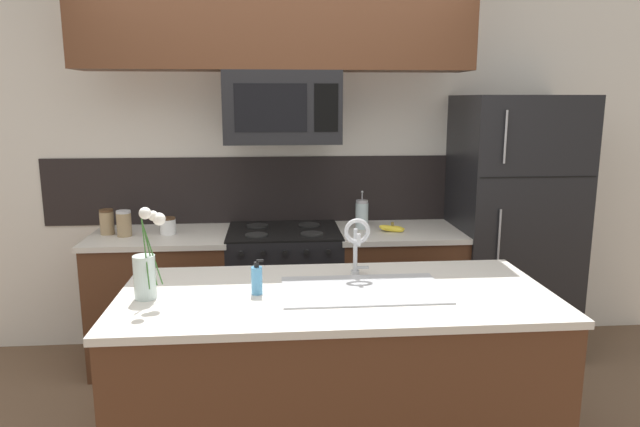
% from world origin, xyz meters
% --- Properties ---
extents(ground_plane, '(10.00, 10.00, 0.00)m').
position_xyz_m(ground_plane, '(0.00, 0.00, 0.00)').
color(ground_plane, brown).
extents(rear_partition, '(5.20, 0.10, 2.60)m').
position_xyz_m(rear_partition, '(0.30, 1.28, 1.30)').
color(rear_partition, silver).
rests_on(rear_partition, ground).
extents(splash_band, '(3.38, 0.01, 0.48)m').
position_xyz_m(splash_band, '(0.00, 1.22, 1.15)').
color(splash_band, black).
rests_on(splash_band, rear_partition).
extents(back_counter_left, '(0.93, 0.65, 0.91)m').
position_xyz_m(back_counter_left, '(-0.83, 0.90, 0.46)').
color(back_counter_left, '#4C2B19').
rests_on(back_counter_left, ground).
extents(back_counter_right, '(0.86, 0.65, 0.91)m').
position_xyz_m(back_counter_right, '(0.80, 0.90, 0.46)').
color(back_counter_right, '#4C2B19').
rests_on(back_counter_right, ground).
extents(stove_range, '(0.76, 0.64, 0.93)m').
position_xyz_m(stove_range, '(0.00, 0.90, 0.46)').
color(stove_range, black).
rests_on(stove_range, ground).
extents(microwave, '(0.74, 0.40, 0.46)m').
position_xyz_m(microwave, '(0.00, 0.88, 1.74)').
color(microwave, black).
extents(upper_cabinet_band, '(2.49, 0.34, 0.60)m').
position_xyz_m(upper_cabinet_band, '(-0.03, 0.85, 2.27)').
color(upper_cabinet_band, '#4C2B19').
extents(refrigerator, '(0.79, 0.74, 1.82)m').
position_xyz_m(refrigerator, '(1.61, 0.92, 0.91)').
color(refrigerator, black).
rests_on(refrigerator, ground).
extents(storage_jar_tall, '(0.09, 0.09, 0.17)m').
position_xyz_m(storage_jar_tall, '(-1.18, 0.93, 0.99)').
color(storage_jar_tall, '#997F5B').
rests_on(storage_jar_tall, back_counter_left).
extents(storage_jar_medium, '(0.10, 0.10, 0.17)m').
position_xyz_m(storage_jar_medium, '(-1.05, 0.87, 1.00)').
color(storage_jar_medium, '#997F5B').
rests_on(storage_jar_medium, back_counter_left).
extents(storage_jar_short, '(0.11, 0.11, 0.11)m').
position_xyz_m(storage_jar_short, '(-0.77, 0.90, 0.97)').
color(storage_jar_short, silver).
rests_on(storage_jar_short, back_counter_left).
extents(banana_bunch, '(0.19, 0.12, 0.08)m').
position_xyz_m(banana_bunch, '(0.74, 0.84, 0.93)').
color(banana_bunch, yellow).
rests_on(banana_bunch, back_counter_right).
extents(french_press, '(0.09, 0.09, 0.27)m').
position_xyz_m(french_press, '(0.55, 0.96, 1.01)').
color(french_press, silver).
rests_on(french_press, back_counter_right).
extents(island_counter, '(2.02, 0.92, 0.91)m').
position_xyz_m(island_counter, '(0.22, -0.35, 0.46)').
color(island_counter, '#4C2B19').
rests_on(island_counter, ground).
extents(kitchen_sink, '(0.76, 0.44, 0.16)m').
position_xyz_m(kitchen_sink, '(0.35, -0.35, 0.84)').
color(kitchen_sink, '#ADAFB5').
rests_on(kitchen_sink, island_counter).
extents(sink_faucet, '(0.14, 0.14, 0.31)m').
position_xyz_m(sink_faucet, '(0.35, -0.13, 1.11)').
color(sink_faucet, '#B7BABF').
rests_on(sink_faucet, island_counter).
extents(dish_soap_bottle, '(0.06, 0.05, 0.16)m').
position_xyz_m(dish_soap_bottle, '(-0.15, -0.36, 0.98)').
color(dish_soap_bottle, '#4C93C6').
rests_on(dish_soap_bottle, island_counter).
extents(flower_vase, '(0.16, 0.14, 0.43)m').
position_xyz_m(flower_vase, '(-0.64, -0.37, 1.04)').
color(flower_vase, silver).
rests_on(flower_vase, island_counter).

